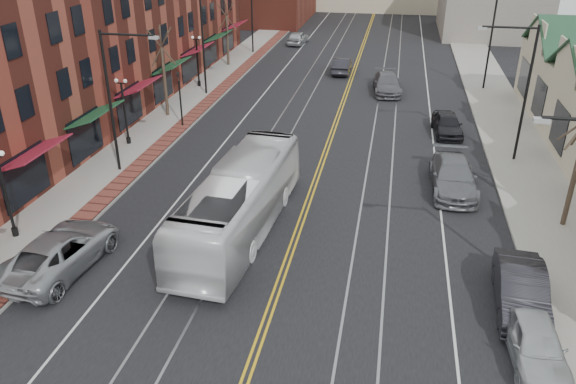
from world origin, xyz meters
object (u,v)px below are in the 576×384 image
at_px(parked_suv, 60,251).
at_px(parked_car_a, 535,342).
at_px(parked_car_b, 521,290).
at_px(parked_car_c, 453,176).
at_px(parked_car_d, 447,124).
at_px(transit_bus, 240,201).

distance_m(parked_suv, parked_car_a, 18.71).
xyz_separation_m(parked_car_b, parked_car_c, (-1.80, 10.14, 0.02)).
relative_size(parked_car_a, parked_car_d, 0.97).
distance_m(parked_car_a, parked_car_d, 21.91).
bearing_deg(parked_car_a, parked_car_b, 87.09).
distance_m(transit_bus, parked_car_d, 18.64).
distance_m(parked_car_b, parked_car_d, 19.08).
relative_size(parked_suv, parked_car_c, 1.05).
bearing_deg(parked_car_d, parked_car_a, -91.43).
distance_m(parked_suv, parked_car_c, 20.07).
height_order(transit_bus, parked_car_a, transit_bus).
distance_m(parked_car_c, parked_car_d, 8.88).
height_order(transit_bus, parked_suv, transit_bus).
xyz_separation_m(transit_bus, parked_car_b, (11.93, -3.53, -0.84)).
bearing_deg(transit_bus, parked_car_a, 155.77).
relative_size(parked_suv, parked_car_a, 1.41).
relative_size(transit_bus, parked_car_a, 2.79).
xyz_separation_m(transit_bus, parked_car_d, (10.34, 15.49, -0.91)).
xyz_separation_m(parked_car_a, parked_car_c, (-1.80, 12.97, 0.10)).
bearing_deg(parked_suv, parked_car_c, -141.38).
bearing_deg(parked_car_c, parked_car_d, 87.04).
distance_m(transit_bus, parked_car_c, 12.13).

